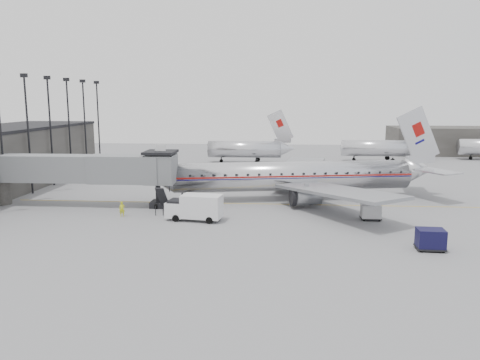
% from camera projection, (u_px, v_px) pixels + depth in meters
% --- Properties ---
extents(ground, '(160.00, 160.00, 0.00)m').
position_uv_depth(ground, '(237.00, 216.00, 48.87)').
color(ground, slate).
rests_on(ground, ground).
extents(hangar, '(30.00, 12.00, 6.00)m').
position_uv_depth(hangar, '(460.00, 141.00, 104.04)').
color(hangar, '#353330').
rests_on(hangar, ground).
extents(apron_line, '(60.00, 0.15, 0.01)m').
position_uv_depth(apron_line, '(267.00, 204.00, 54.55)').
color(apron_line, gold).
rests_on(apron_line, ground).
extents(jet_bridge, '(21.00, 6.20, 7.10)m').
position_uv_depth(jet_bridge, '(94.00, 170.00, 52.99)').
color(jet_bridge, slate).
rests_on(jet_bridge, ground).
extents(floodlight_masts, '(0.90, 42.25, 15.25)m').
position_uv_depth(floodlight_masts, '(40.00, 127.00, 62.24)').
color(floodlight_masts, black).
rests_on(floodlight_masts, ground).
extents(distant_aircraft_near, '(16.39, 3.20, 10.26)m').
position_uv_depth(distant_aircraft_near, '(246.00, 149.00, 89.82)').
color(distant_aircraft_near, silver).
rests_on(distant_aircraft_near, ground).
extents(distant_aircraft_mid, '(16.39, 3.20, 10.26)m').
position_uv_depth(distant_aircraft_mid, '(379.00, 147.00, 91.84)').
color(distant_aircraft_mid, silver).
rests_on(distant_aircraft_mid, ground).
extents(airliner, '(35.58, 32.68, 11.35)m').
position_uv_depth(airliner, '(298.00, 176.00, 56.87)').
color(airliner, silver).
rests_on(airliner, ground).
extents(service_van, '(5.85, 2.97, 2.63)m').
position_uv_depth(service_van, '(195.00, 207.00, 46.99)').
color(service_van, silver).
rests_on(service_van, ground).
extents(baggage_cart_navy, '(2.30, 1.79, 1.75)m').
position_uv_depth(baggage_cart_navy, '(431.00, 239.00, 37.68)').
color(baggage_cart_navy, black).
rests_on(baggage_cart_navy, ground).
extents(baggage_cart_white, '(2.00, 1.54, 1.56)m').
position_uv_depth(baggage_cart_white, '(371.00, 212.00, 47.26)').
color(baggage_cart_white, silver).
rests_on(baggage_cart_white, ground).
extents(ramp_worker, '(0.63, 0.48, 1.57)m').
position_uv_depth(ramp_worker, '(122.00, 209.00, 48.65)').
color(ramp_worker, '#C9CF18').
rests_on(ramp_worker, ground).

